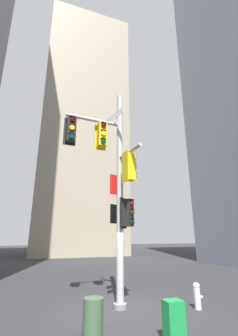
% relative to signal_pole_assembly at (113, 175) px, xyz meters
% --- Properties ---
extents(ground, '(120.00, 120.00, 0.00)m').
position_rel_signal_pole_assembly_xyz_m(ground, '(0.33, 0.16, -4.64)').
color(ground, '#2D2D30').
extents(building_mid_block, '(12.03, 12.03, 36.79)m').
position_rel_signal_pole_assembly_xyz_m(building_mid_block, '(2.93, 25.61, 13.75)').
color(building_mid_block, tan).
rests_on(building_mid_block, ground).
extents(signal_pole_assembly, '(2.76, 2.38, 8.32)m').
position_rel_signal_pole_assembly_xyz_m(signal_pole_assembly, '(0.00, 0.00, 0.00)').
color(signal_pole_assembly, '#B2B2B5').
rests_on(signal_pole_assembly, ground).
extents(fire_hydrant, '(0.33, 0.23, 0.84)m').
position_rel_signal_pole_assembly_xyz_m(fire_hydrant, '(2.79, -0.82, -4.21)').
color(fire_hydrant, silver).
rests_on(fire_hydrant, ground).
extents(newspaper_box, '(0.45, 0.36, 0.89)m').
position_rel_signal_pole_assembly_xyz_m(newspaper_box, '(0.62, -2.74, -4.20)').
color(newspaper_box, '#198C3F').
rests_on(newspaper_box, ground).
extents(trash_bin, '(0.52, 0.52, 0.83)m').
position_rel_signal_pole_assembly_xyz_m(trash_bin, '(-1.06, -1.63, -4.23)').
color(trash_bin, '#3F593F').
rests_on(trash_bin, ground).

